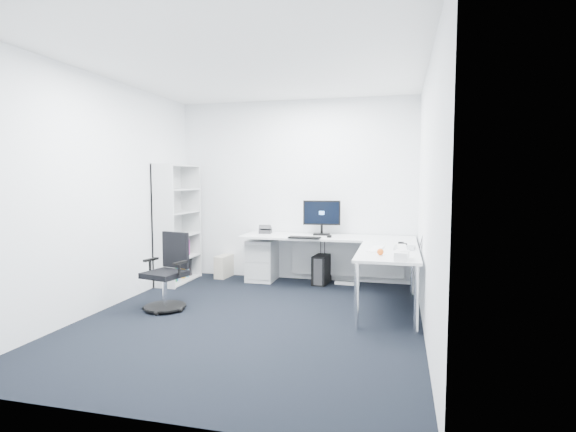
% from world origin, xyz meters
% --- Properties ---
extents(ground, '(4.20, 4.20, 0.00)m').
position_xyz_m(ground, '(0.00, 0.00, 0.00)').
color(ground, black).
extents(ceiling, '(4.20, 4.20, 0.00)m').
position_xyz_m(ceiling, '(0.00, 0.00, 2.70)').
color(ceiling, white).
extents(wall_back, '(3.60, 0.02, 2.70)m').
position_xyz_m(wall_back, '(0.00, 2.10, 1.35)').
color(wall_back, white).
rests_on(wall_back, ground).
extents(wall_front, '(3.60, 0.02, 2.70)m').
position_xyz_m(wall_front, '(0.00, -2.10, 1.35)').
color(wall_front, white).
rests_on(wall_front, ground).
extents(wall_left, '(0.02, 4.20, 2.70)m').
position_xyz_m(wall_left, '(-1.80, 0.00, 1.35)').
color(wall_left, white).
rests_on(wall_left, ground).
extents(wall_right, '(0.02, 4.20, 2.70)m').
position_xyz_m(wall_right, '(1.80, 0.00, 1.35)').
color(wall_right, white).
rests_on(wall_right, ground).
extents(l_desk, '(2.44, 1.37, 0.71)m').
position_xyz_m(l_desk, '(0.55, 1.40, 0.36)').
color(l_desk, silver).
rests_on(l_desk, ground).
extents(drawer_pedestal, '(0.40, 0.50, 0.61)m').
position_xyz_m(drawer_pedestal, '(-0.45, 1.87, 0.31)').
color(drawer_pedestal, silver).
rests_on(drawer_pedestal, ground).
extents(bookshelf, '(0.34, 0.87, 1.74)m').
position_xyz_m(bookshelf, '(-1.62, 1.45, 0.87)').
color(bookshelf, silver).
rests_on(bookshelf, ground).
extents(task_chair, '(0.60, 0.60, 0.89)m').
position_xyz_m(task_chair, '(-1.10, 0.11, 0.45)').
color(task_chair, black).
rests_on(task_chair, ground).
extents(black_pc_tower, '(0.23, 0.45, 0.42)m').
position_xyz_m(black_pc_tower, '(0.45, 1.87, 0.21)').
color(black_pc_tower, black).
rests_on(black_pc_tower, ground).
extents(beige_pc_tower, '(0.20, 0.37, 0.34)m').
position_xyz_m(beige_pc_tower, '(-1.09, 1.91, 0.17)').
color(beige_pc_tower, beige).
rests_on(beige_pc_tower, ground).
extents(power_strip, '(0.36, 0.09, 0.04)m').
position_xyz_m(power_strip, '(0.83, 1.86, 0.02)').
color(power_strip, white).
rests_on(power_strip, ground).
extents(monitor, '(0.56, 0.23, 0.52)m').
position_xyz_m(monitor, '(0.45, 1.87, 0.97)').
color(monitor, black).
rests_on(monitor, l_desk).
extents(black_keyboard, '(0.44, 0.18, 0.02)m').
position_xyz_m(black_keyboard, '(0.28, 1.45, 0.72)').
color(black_keyboard, black).
rests_on(black_keyboard, l_desk).
extents(mouse, '(0.06, 0.10, 0.03)m').
position_xyz_m(mouse, '(0.60, 1.63, 0.73)').
color(mouse, black).
rests_on(mouse, l_desk).
extents(desk_phone, '(0.20, 0.20, 0.12)m').
position_xyz_m(desk_phone, '(-0.41, 1.88, 0.77)').
color(desk_phone, '#2C2C2F').
rests_on(desk_phone, l_desk).
extents(laptop, '(0.36, 0.35, 0.24)m').
position_xyz_m(laptop, '(1.60, 0.86, 0.83)').
color(laptop, '#BBBDC2').
rests_on(laptop, l_desk).
extents(white_keyboard, '(0.19, 0.47, 0.02)m').
position_xyz_m(white_keyboard, '(1.29, 0.69, 0.72)').
color(white_keyboard, white).
rests_on(white_keyboard, l_desk).
extents(headphones, '(0.16, 0.19, 0.04)m').
position_xyz_m(headphones, '(1.59, 1.17, 0.74)').
color(headphones, black).
rests_on(headphones, l_desk).
extents(orange_fruit, '(0.07, 0.07, 0.07)m').
position_xyz_m(orange_fruit, '(1.35, 0.32, 0.75)').
color(orange_fruit, '#E95C14').
rests_on(orange_fruit, l_desk).
extents(tissue_box, '(0.16, 0.27, 0.09)m').
position_xyz_m(tissue_box, '(1.57, 0.08, 0.76)').
color(tissue_box, white).
rests_on(tissue_box, l_desk).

